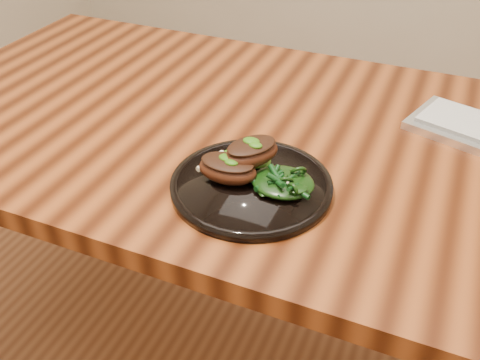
% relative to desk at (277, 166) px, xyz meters
% --- Properties ---
extents(desk, '(1.60, 0.80, 0.75)m').
position_rel_desk_xyz_m(desk, '(0.00, 0.00, 0.00)').
color(desk, '#381507').
rests_on(desk, ground).
extents(plate, '(0.27, 0.27, 0.02)m').
position_rel_desk_xyz_m(plate, '(0.02, -0.20, 0.09)').
color(plate, black).
rests_on(plate, desk).
extents(lamb_chop_front, '(0.11, 0.07, 0.04)m').
position_rel_desk_xyz_m(lamb_chop_front, '(-0.02, -0.20, 0.12)').
color(lamb_chop_front, '#3D180B').
rests_on(lamb_chop_front, plate).
extents(lamb_chop_back, '(0.11, 0.12, 0.04)m').
position_rel_desk_xyz_m(lamb_chop_back, '(0.01, -0.17, 0.14)').
color(lamb_chop_back, '#3D180B').
rests_on(lamb_chop_back, plate).
extents(herb_smear, '(0.09, 0.06, 0.01)m').
position_rel_desk_xyz_m(herb_smear, '(-0.01, -0.14, 0.10)').
color(herb_smear, '#1C4D08').
rests_on(herb_smear, plate).
extents(greens_heap, '(0.10, 0.10, 0.04)m').
position_rel_desk_xyz_m(greens_heap, '(0.07, -0.19, 0.12)').
color(greens_heap, black).
rests_on(greens_heap, plate).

